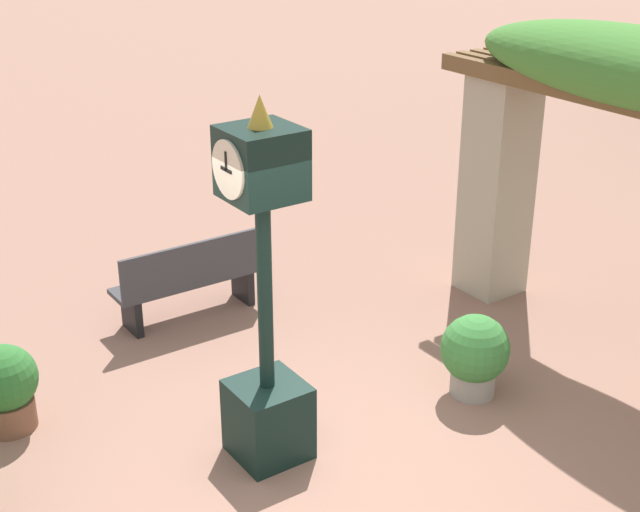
# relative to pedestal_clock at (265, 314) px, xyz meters

# --- Properties ---
(ground_plane) EXTENTS (60.00, 60.00, 0.00)m
(ground_plane) POSITION_rel_pedestal_clock_xyz_m (0.38, 0.25, -1.26)
(ground_plane) COLOR #8E6656
(pedestal_clock) EXTENTS (0.56, 0.57, 2.94)m
(pedestal_clock) POSITION_rel_pedestal_clock_xyz_m (0.00, 0.00, 0.00)
(pedestal_clock) COLOR black
(pedestal_clock) RESTS_ON ground
(pergola) EXTENTS (4.44, 1.19, 3.11)m
(pergola) POSITION_rel_pedestal_clock_xyz_m (0.38, 3.66, 0.97)
(pergola) COLOR #A89E89
(pergola) RESTS_ON ground
(potted_plant_near_left) EXTENTS (0.62, 0.62, 0.77)m
(potted_plant_near_left) POSITION_rel_pedestal_clock_xyz_m (0.27, 1.98, -0.85)
(potted_plant_near_left) COLOR gray
(potted_plant_near_left) RESTS_ON ground
(potted_plant_near_right) EXTENTS (0.57, 0.57, 0.76)m
(potted_plant_near_right) POSITION_rel_pedestal_clock_xyz_m (-1.55, -1.62, -0.86)
(potted_plant_near_right) COLOR brown
(potted_plant_near_right) RESTS_ON ground
(park_bench) EXTENTS (0.42, 1.62, 0.89)m
(park_bench) POSITION_rel_pedestal_clock_xyz_m (-2.50, 0.58, -0.82)
(park_bench) COLOR #38383D
(park_bench) RESTS_ON ground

